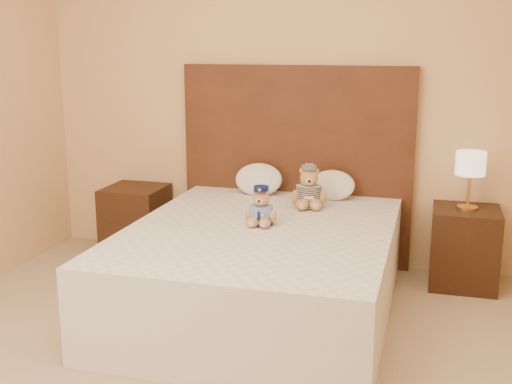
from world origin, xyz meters
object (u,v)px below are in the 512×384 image
Objects in this scene: bed at (260,269)px; teddy_police at (261,206)px; pillow_right at (332,184)px; pillow_left at (259,178)px; lamp at (471,166)px; nightstand_right at (464,247)px; nightstand_left at (136,221)px; teddy_prisoner at (309,187)px.

bed is 8.13× the size of teddy_police.
teddy_police reaches higher than pillow_right.
pillow_left is (-0.23, 0.78, 0.00)m from teddy_police.
pillow_left is at bearing 178.85° from lamp.
nightstand_right is at bearing -1.83° from pillow_right.
nightstand_left is at bearing 147.38° from bed.
teddy_police is (1.24, -0.75, 0.40)m from nightstand_left.
lamp is 1.10m from teddy_prisoner.
lamp is at bearing 32.62° from bed.
nightstand_left is 1.00× the size of nightstand_right.
nightstand_left is 1.08m from pillow_left.
teddy_prisoner reaches higher than bed.
bed is 1.48m from nightstand_right.
nightstand_right is 2.23× the size of teddy_police.
lamp reaches higher than teddy_police.
teddy_police is at bearing -149.08° from nightstand_right.
pillow_left reaches higher than nightstand_right.
pillow_right is (0.31, 0.83, 0.39)m from bed.
lamp is 0.96m from pillow_right.
teddy_police is 0.86× the size of teddy_prisoner.
teddy_prisoner is (0.19, 0.55, 0.42)m from bed.
nightstand_left is at bearing 146.62° from teddy_police.
teddy_police is (-1.26, -0.75, 0.40)m from nightstand_right.
teddy_prisoner is (-1.06, -0.25, 0.42)m from nightstand_right.
teddy_police is (-1.26, -0.75, -0.18)m from lamp.
nightstand_left is 1.61m from pillow_right.
teddy_police is at bearing -31.26° from nightstand_left.
bed and nightstand_right have the same top height.
nightstand_right is at bearing 0.00° from nightstand_left.
pillow_left is at bearing 106.28° from bed.
lamp is at bearing 28.80° from teddy_police.
pillow_left reaches higher than teddy_police.
pillow_right is at bearing 65.63° from teddy_police.
teddy_prisoner reaches higher than nightstand_right.
nightstand_right is 1.38× the size of lamp.
teddy_police is at bearing -124.18° from teddy_prisoner.
bed is 5.00× the size of lamp.
lamp is at bearing 1.03° from teddy_prisoner.
lamp is 1.50m from pillow_left.
nightstand_left is 2.50m from nightstand_right.
lamp is 1.48m from teddy_police.
teddy_prisoner is at bearing -166.68° from lamp.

